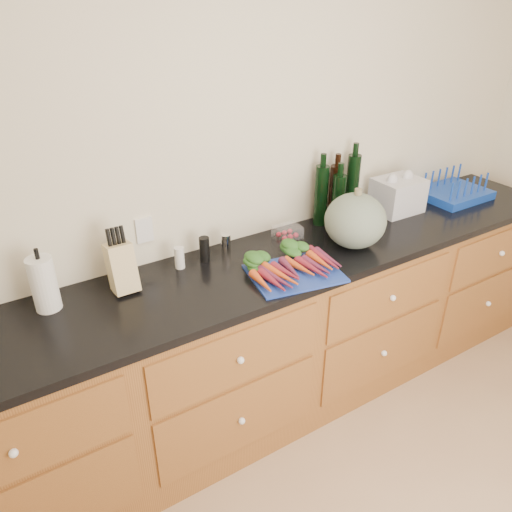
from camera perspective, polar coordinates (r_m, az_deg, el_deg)
wall_back at (r=2.57m, az=-0.62°, el=9.94°), size 4.10×0.05×2.60m
cabinets at (r=2.73m, az=3.13°, el=-9.16°), size 3.60×0.64×0.90m
countertop at (r=2.48m, az=3.36°, el=-0.51°), size 3.64×0.62×0.04m
cutting_board at (r=2.32m, az=4.44°, el=-1.98°), size 0.46×0.38×0.01m
carrots at (r=2.33m, az=3.89°, el=-0.93°), size 0.42×0.31×0.06m
squash at (r=2.56m, az=11.28°, el=3.98°), size 0.31×0.31×0.28m
paper_towel at (r=2.20m, az=-23.08°, el=-2.96°), size 0.10×0.10×0.24m
knife_block at (r=2.23m, az=-15.11°, el=-1.28°), size 0.11×0.11×0.22m
grinder_salt at (r=2.37m, az=-8.73°, el=-0.20°), size 0.05×0.05×0.11m
grinder_pepper at (r=2.41m, az=-5.91°, el=0.79°), size 0.05×0.05×0.12m
canister_chrome at (r=2.47m, az=-3.46°, el=1.32°), size 0.05×0.05×0.11m
tomato_box at (r=2.64m, az=3.61°, el=2.73°), size 0.14×0.11×0.06m
bottles at (r=2.82m, az=9.24°, el=7.08°), size 0.30×0.15×0.36m
grocery_bag at (r=3.05m, az=15.87°, el=6.70°), size 0.27×0.22×0.20m
dish_rack at (r=3.39m, az=21.65°, el=6.88°), size 0.40×0.32×0.16m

